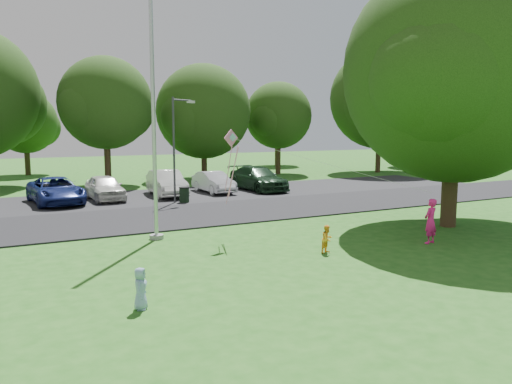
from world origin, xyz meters
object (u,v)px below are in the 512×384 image
trash_can (184,195)px  kite (236,152)px  child_yellow (327,239)px  flagpole (154,121)px  child_blue (141,289)px  woman (430,221)px  street_lamp (177,140)px  big_tree (455,76)px

trash_can → kite: (-1.32, -9.16, 2.69)m
trash_can → child_yellow: size_ratio=0.97×
flagpole → trash_can: bearing=63.7°
child_yellow → child_blue: size_ratio=0.95×
kite → child_yellow: bearing=-72.5°
child_yellow → child_blue: (-6.55, -2.19, 0.02)m
flagpole → trash_can: size_ratio=11.54×
woman → child_blue: (-10.44, -1.61, -0.31)m
trash_can → street_lamp: bearing=137.3°
woman → big_tree: bearing=-163.0°
trash_can → woman: woman is taller
flagpole → street_lamp: flagpole is taller
big_tree → trash_can: bearing=123.6°
big_tree → woman: big_tree is taller
woman → trash_can: bearing=-85.3°
trash_can → child_blue: bearing=-113.1°
flagpole → kite: flagpole is taller
street_lamp → woman: size_ratio=3.56×
big_tree → kite: size_ratio=1.71×
child_yellow → child_blue: bearing=-179.1°
trash_can → woman: size_ratio=0.56×
child_blue → big_tree: bearing=-49.5°
kite → big_tree: bearing=-25.4°
street_lamp → child_blue: (-5.82, -14.50, -2.85)m
flagpole → child_yellow: flagpole is taller
flagpole → kite: 3.07m
woman → child_blue: bearing=-5.6°
big_tree → kite: (-8.56, 1.74, -2.79)m
flagpole → child_blue: bearing=-109.3°
trash_can → big_tree: (7.24, -10.90, 5.48)m
street_lamp → big_tree: size_ratio=0.53×
street_lamp → child_blue: bearing=-136.3°
child_yellow → child_blue: child_blue is taller
street_lamp → big_tree: (7.50, -11.14, 2.60)m
trash_can → kite: size_ratio=0.14×
kite → woman: bearing=-45.5°
flagpole → big_tree: (11.00, -3.28, 1.75)m
woman → child_blue: woman is taller
child_yellow → kite: (-1.79, 2.92, 2.68)m
child_yellow → kite: bearing=103.9°
trash_can → big_tree: size_ratio=0.08×
woman → child_blue: 10.57m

